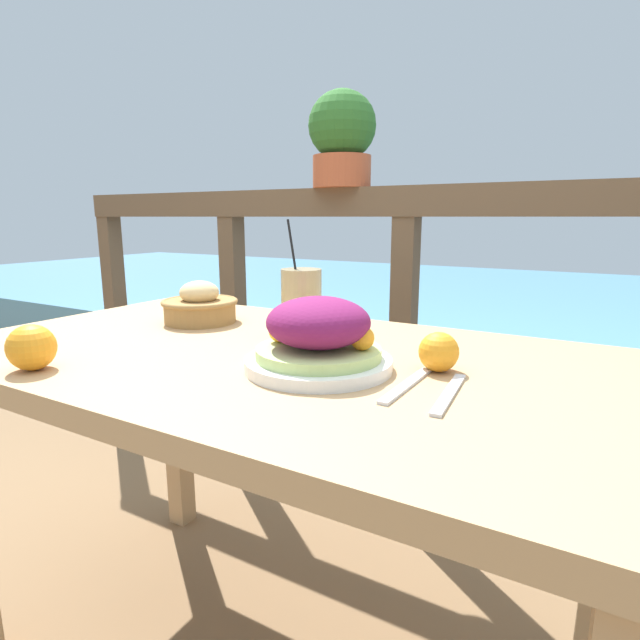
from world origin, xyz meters
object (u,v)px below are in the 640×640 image
drink_glass (301,302)px  bread_basket (200,306)px  salad_plate (318,339)px  potted_plant (342,137)px

drink_glass → bread_basket: bearing=-178.5°
salad_plate → bread_basket: 0.47m
bread_basket → potted_plant: potted_plant is taller
salad_plate → bread_basket: size_ratio=1.36×
salad_plate → drink_glass: drink_glass is taller
drink_glass → salad_plate: bearing=-51.6°
potted_plant → bread_basket: bearing=-97.5°
salad_plate → drink_glass: size_ratio=1.01×
salad_plate → bread_basket: salad_plate is taller
salad_plate → bread_basket: (-0.44, 0.19, -0.01)m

